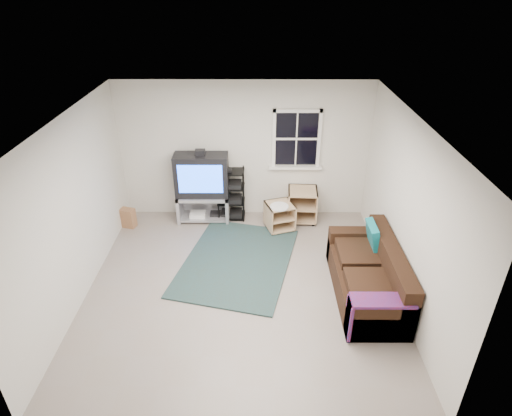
{
  "coord_description": "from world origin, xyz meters",
  "views": [
    {
      "loc": [
        0.25,
        -5.11,
        4.23
      ],
      "look_at": [
        0.22,
        0.4,
        1.15
      ],
      "focal_mm": 30.0,
      "sensor_mm": 36.0,
      "label": 1
    }
  ],
  "objects_px": {
    "av_rack": "(231,197)",
    "side_table_left": "(302,203)",
    "tv_unit": "(202,182)",
    "sofa": "(369,277)",
    "side_table_right": "(279,214)"
  },
  "relations": [
    {
      "from": "tv_unit",
      "to": "sofa",
      "type": "distance_m",
      "value": 3.48
    },
    {
      "from": "side_table_right",
      "to": "av_rack",
      "type": "bearing_deg",
      "value": 156.01
    },
    {
      "from": "av_rack",
      "to": "sofa",
      "type": "height_order",
      "value": "av_rack"
    },
    {
      "from": "sofa",
      "to": "side_table_right",
      "type": "bearing_deg",
      "value": 123.78
    },
    {
      "from": "av_rack",
      "to": "sofa",
      "type": "distance_m",
      "value": 3.11
    },
    {
      "from": "av_rack",
      "to": "side_table_left",
      "type": "bearing_deg",
      "value": -1.72
    },
    {
      "from": "av_rack",
      "to": "side_table_left",
      "type": "distance_m",
      "value": 1.36
    },
    {
      "from": "av_rack",
      "to": "tv_unit",
      "type": "bearing_deg",
      "value": -173.48
    },
    {
      "from": "av_rack",
      "to": "side_table_right",
      "type": "relative_size",
      "value": 1.71
    },
    {
      "from": "side_table_left",
      "to": "tv_unit",
      "type": "bearing_deg",
      "value": -179.41
    },
    {
      "from": "av_rack",
      "to": "side_table_left",
      "type": "relative_size",
      "value": 1.61
    },
    {
      "from": "tv_unit",
      "to": "side_table_left",
      "type": "distance_m",
      "value": 1.93
    },
    {
      "from": "av_rack",
      "to": "side_table_left",
      "type": "height_order",
      "value": "av_rack"
    },
    {
      "from": "tv_unit",
      "to": "side_table_left",
      "type": "height_order",
      "value": "tv_unit"
    },
    {
      "from": "tv_unit",
      "to": "av_rack",
      "type": "xyz_separation_m",
      "value": [
        0.52,
        0.06,
        -0.34
      ]
    }
  ]
}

